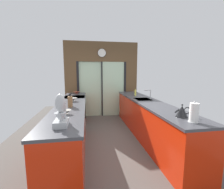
% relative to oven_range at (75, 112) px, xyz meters
% --- Properties ---
extents(ground_plane, '(5.04, 7.60, 0.02)m').
position_rel_oven_range_xyz_m(ground_plane, '(0.91, -0.65, -0.47)').
color(ground_plane, '#4C4742').
extents(back_wall_unit, '(2.64, 0.12, 2.70)m').
position_rel_oven_range_xyz_m(back_wall_unit, '(0.91, 1.15, 1.07)').
color(back_wall_unit, brown).
rests_on(back_wall_unit, ground_plane).
extents(left_counter_run, '(0.62, 3.80, 0.92)m').
position_rel_oven_range_xyz_m(left_counter_run, '(-0.00, -1.12, 0.01)').
color(left_counter_run, red).
rests_on(left_counter_run, ground_plane).
extents(right_counter_run, '(0.62, 3.80, 0.92)m').
position_rel_oven_range_xyz_m(right_counter_run, '(1.82, -0.95, 0.01)').
color(right_counter_run, red).
rests_on(right_counter_run, ground_plane).
extents(sink_faucet, '(0.19, 0.02, 0.25)m').
position_rel_oven_range_xyz_m(sink_faucet, '(1.96, -0.70, 0.63)').
color(sink_faucet, '#B7BABC').
rests_on(sink_faucet, right_counter_run).
extents(oven_range, '(0.60, 0.60, 0.92)m').
position_rel_oven_range_xyz_m(oven_range, '(0.00, 0.00, 0.00)').
color(oven_range, '#B7BABC').
rests_on(oven_range, ground_plane).
extents(mixing_bowl_near, '(0.14, 0.14, 0.07)m').
position_rel_oven_range_xyz_m(mixing_bowl_near, '(0.02, -1.89, 0.50)').
color(mixing_bowl_near, gray).
rests_on(mixing_bowl_near, left_counter_run).
extents(mixing_bowl_mid, '(0.20, 0.20, 0.09)m').
position_rel_oven_range_xyz_m(mixing_bowl_mid, '(0.02, -0.73, 0.51)').
color(mixing_bowl_mid, gray).
rests_on(mixing_bowl_mid, left_counter_run).
extents(mixing_bowl_far, '(0.22, 0.22, 0.06)m').
position_rel_oven_range_xyz_m(mixing_bowl_far, '(0.02, 0.70, 0.50)').
color(mixing_bowl_far, '#BC4C38').
rests_on(mixing_bowl_far, left_counter_run).
extents(knife_block, '(0.08, 0.14, 0.29)m').
position_rel_oven_range_xyz_m(knife_block, '(0.02, -1.33, 0.58)').
color(knife_block, brown).
rests_on(knife_block, left_counter_run).
extents(stand_mixer, '(0.17, 0.27, 0.42)m').
position_rel_oven_range_xyz_m(stand_mixer, '(0.02, -2.46, 0.63)').
color(stand_mixer, '#B7BABC').
rests_on(stand_mixer, left_counter_run).
extents(kettle, '(0.27, 0.18, 0.21)m').
position_rel_oven_range_xyz_m(kettle, '(1.80, -2.34, 0.55)').
color(kettle, black).
rests_on(kettle, right_counter_run).
extents(soap_bottle, '(0.05, 0.05, 0.21)m').
position_rel_oven_range_xyz_m(soap_bottle, '(1.80, -0.06, 0.55)').
color(soap_bottle, '#D1CC4C').
rests_on(soap_bottle, right_counter_run).
extents(paper_towel_roll, '(0.14, 0.14, 0.30)m').
position_rel_oven_range_xyz_m(paper_towel_roll, '(1.80, -2.61, 0.60)').
color(paper_towel_roll, '#B7BABC').
rests_on(paper_towel_roll, right_counter_run).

